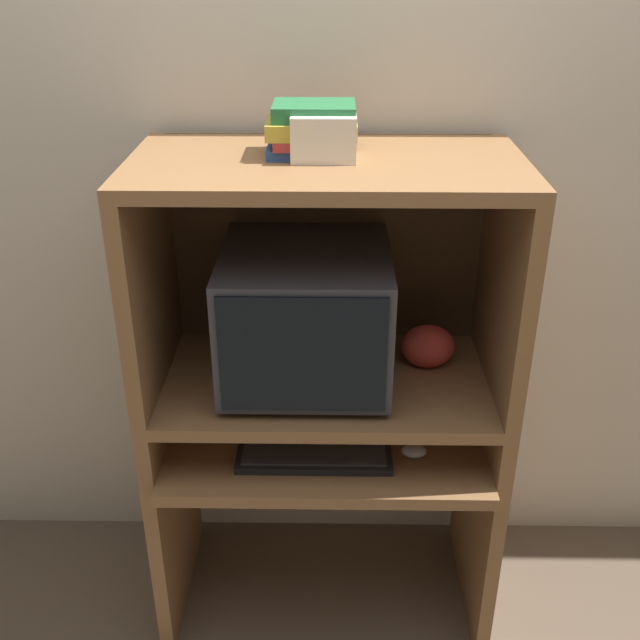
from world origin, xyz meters
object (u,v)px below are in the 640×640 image
object	(u,v)px
mouse	(414,451)
storage_box	(324,136)
snack_bag	(428,346)
book_stack	(312,129)
keyboard	(314,455)
crt_monitor	(306,315)

from	to	relation	value
mouse	storage_box	distance (m)	0.89
snack_bag	book_stack	distance (m)	0.71
storage_box	keyboard	bearing A→B (deg)	-99.02
keyboard	book_stack	distance (m)	0.88
snack_bag	book_stack	size ratio (longest dim) A/B	0.70
keyboard	mouse	size ratio (longest dim) A/B	6.04
keyboard	crt_monitor	bearing A→B (deg)	99.81
crt_monitor	mouse	world-z (taller)	crt_monitor
crt_monitor	snack_bag	size ratio (longest dim) A/B	3.02
crt_monitor	snack_bag	bearing A→B (deg)	10.30
book_stack	keyboard	bearing A→B (deg)	-87.71
mouse	snack_bag	world-z (taller)	snack_bag
crt_monitor	keyboard	distance (m)	0.39
book_stack	mouse	bearing A→B (deg)	-29.05
snack_bag	storage_box	size ratio (longest dim) A/B	0.99
mouse	storage_box	bearing A→B (deg)	154.03
mouse	book_stack	bearing A→B (deg)	150.95
book_stack	crt_monitor	bearing A→B (deg)	-119.68
crt_monitor	book_stack	distance (m)	0.50
crt_monitor	keyboard	size ratio (longest dim) A/B	1.09
crt_monitor	mouse	distance (m)	0.49
mouse	crt_monitor	bearing A→B (deg)	157.32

